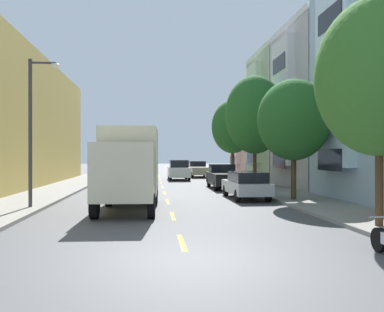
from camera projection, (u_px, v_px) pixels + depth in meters
name	position (u px, v px, depth m)	size (l,w,h in m)	color
ground_plane	(160.00, 181.00, 39.18)	(160.00, 160.00, 0.00)	#4C4C4F
sidewalk_left	(80.00, 182.00, 36.50)	(3.20, 120.00, 0.14)	gray
sidewalk_right	(238.00, 181.00, 37.89)	(3.20, 120.00, 0.14)	gray
lane_centerline_dashes	(162.00, 185.00, 33.71)	(0.14, 47.20, 0.01)	yellow
townhouse_third_dove_grey	(362.00, 110.00, 29.88)	(12.04, 8.16, 11.78)	#A8A8AD
townhouse_fourth_sage	(328.00, 119.00, 38.32)	(14.31, 8.16, 11.82)	#99AD8E
townhouse_fifth_rose	(297.00, 133.00, 46.65)	(14.46, 8.16, 10.18)	#CC9E9E
street_tree_nearest	(379.00, 76.00, 13.19)	(4.03, 4.03, 7.32)	#47331E
street_tree_second	(294.00, 120.00, 21.14)	(3.69, 3.69, 6.15)	#47331E
street_tree_third	(255.00, 115.00, 29.08)	(4.17, 4.17, 7.85)	#47331E
street_tree_farthest	(233.00, 127.00, 37.03)	(3.75, 3.75, 7.19)	#47331E
street_lamp	(34.00, 121.00, 18.09)	(1.35, 0.28, 6.45)	#38383D
delivery_box_truck	(130.00, 164.00, 18.44)	(2.63, 7.19, 3.60)	beige
parked_wagon_teal	(125.00, 167.00, 54.90)	(1.83, 4.70, 1.50)	#195B60
parked_pickup_champagne	(198.00, 169.00, 45.62)	(2.09, 5.33, 1.73)	tan
parked_wagon_charcoal	(118.00, 170.00, 44.14)	(1.83, 4.70, 1.50)	#333338
parked_wagon_silver	(246.00, 184.00, 22.59)	(1.87, 4.72, 1.50)	#B2B5BA
parked_sedan_red	(129.00, 166.00, 62.32)	(1.88, 4.53, 1.43)	#AD1E1E
parked_pickup_black	(224.00, 177.00, 29.82)	(2.06, 5.32, 1.73)	black
moving_white_sedan	(179.00, 170.00, 40.15)	(1.95, 4.80, 1.93)	silver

